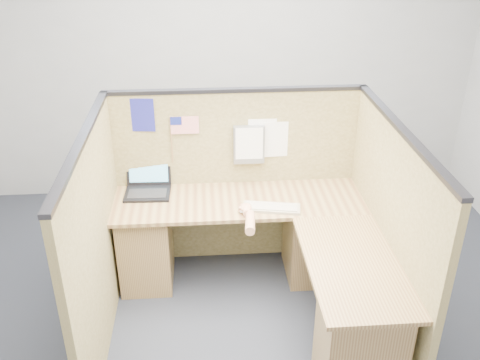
{
  "coord_description": "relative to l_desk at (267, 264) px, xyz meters",
  "views": [
    {
      "loc": [
        -0.27,
        -2.95,
        2.79
      ],
      "look_at": [
        -0.0,
        0.5,
        0.99
      ],
      "focal_mm": 40.0,
      "sensor_mm": 36.0,
      "label": 1
    }
  ],
  "objects": [
    {
      "name": "laptop",
      "position": [
        -0.9,
        0.6,
        0.4
      ],
      "size": [
        0.36,
        0.35,
        0.26
      ],
      "rotation": [
        0.0,
        0.0,
        -0.03
      ],
      "color": "black",
      "rests_on": "l_desk"
    },
    {
      "name": "floor",
      "position": [
        -0.18,
        -0.29,
        -0.39
      ],
      "size": [
        5.0,
        5.0,
        0.0
      ],
      "primitive_type": "plane",
      "color": "black",
      "rests_on": "ground"
    },
    {
      "name": "cubicle_partitions",
      "position": [
        -0.18,
        0.14,
        0.38
      ],
      "size": [
        2.06,
        1.83,
        1.53
      ],
      "color": "brown",
      "rests_on": "floor"
    },
    {
      "name": "blue_poster",
      "position": [
        -0.91,
        0.68,
        0.95
      ],
      "size": [
        0.2,
        0.02,
        0.27
      ],
      "primitive_type": "cube",
      "rotation": [
        0.0,
        0.0,
        -0.1
      ],
      "color": "navy",
      "rests_on": "cubicle_partitions"
    },
    {
      "name": "l_desk",
      "position": [
        0.0,
        0.0,
        0.0
      ],
      "size": [
        1.95,
        1.75,
        0.73
      ],
      "color": "brown",
      "rests_on": "floor"
    },
    {
      "name": "paper_left",
      "position": [
        0.12,
        0.68,
        0.71
      ],
      "size": [
        0.23,
        0.02,
        0.3
      ],
      "primitive_type": "cube",
      "rotation": [
        0.0,
        0.0,
        0.05
      ],
      "color": "white",
      "rests_on": "cubicle_partitions"
    },
    {
      "name": "file_holder",
      "position": [
        -0.08,
        0.66,
        0.69
      ],
      "size": [
        0.25,
        0.05,
        0.32
      ],
      "color": "slate",
      "rests_on": "cubicle_partitions"
    },
    {
      "name": "american_flag",
      "position": [
        -0.61,
        0.67,
        0.85
      ],
      "size": [
        0.23,
        0.01,
        0.39
      ],
      "color": "olive",
      "rests_on": "cubicle_partitions"
    },
    {
      "name": "keyboard",
      "position": [
        0.05,
        0.23,
        0.35
      ],
      "size": [
        0.45,
        0.23,
        0.03
      ],
      "rotation": [
        0.0,
        0.0,
        -0.19
      ],
      "color": "gray",
      "rests_on": "l_desk"
    },
    {
      "name": "wall_back",
      "position": [
        -0.18,
        1.96,
        1.01
      ],
      "size": [
        5.0,
        0.0,
        5.0
      ],
      "primitive_type": "plane",
      "rotation": [
        1.57,
        0.0,
        0.0
      ],
      "color": "#95979A",
      "rests_on": "floor"
    },
    {
      "name": "paper_right",
      "position": [
        0.03,
        0.68,
        0.75
      ],
      "size": [
        0.23,
        0.0,
        0.29
      ],
      "primitive_type": "cube",
      "rotation": [
        0.0,
        0.0,
        -0.0
      ],
      "color": "white",
      "rests_on": "cubicle_partitions"
    },
    {
      "name": "mouse",
      "position": [
        -0.15,
        0.19,
        0.36
      ],
      "size": [
        0.12,
        0.09,
        0.04
      ],
      "primitive_type": "ellipsoid",
      "rotation": [
        0.0,
        0.0,
        0.28
      ],
      "color": "silver",
      "rests_on": "l_desk"
    },
    {
      "name": "hand_forearm",
      "position": [
        -0.14,
        0.06,
        0.37
      ],
      "size": [
        0.11,
        0.37,
        0.08
      ],
      "color": "tan",
      "rests_on": "l_desk"
    }
  ]
}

